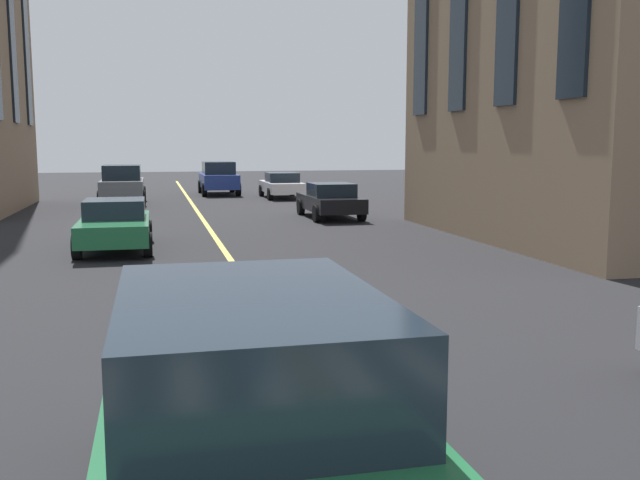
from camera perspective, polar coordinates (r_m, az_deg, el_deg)
lane_centre_line at (r=16.80m, az=-6.88°, el=-2.11°), size 80.00×0.16×0.01m
car_green_parked_b at (r=4.99m, az=-5.57°, el=-14.54°), size 4.70×2.14×1.88m
car_grey_parked_a at (r=35.44m, az=-15.66°, el=4.38°), size 4.70×2.14×1.88m
car_blue_oncoming at (r=41.16m, az=-8.19°, el=5.01°), size 4.70×2.14×1.88m
car_white_trailing at (r=38.03m, az=-3.12°, el=4.46°), size 4.40×1.95×1.37m
car_green_near at (r=20.01m, az=-16.21°, el=1.23°), size 4.40×1.95×1.37m
car_black_far at (r=27.60m, az=0.83°, el=3.24°), size 4.40×1.95×1.37m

